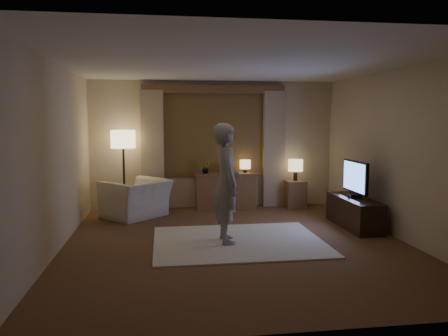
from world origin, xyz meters
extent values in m
cube|color=brown|center=(0.00, 0.00, -0.01)|extent=(5.00, 5.50, 0.02)
cube|color=silver|center=(0.00, 0.00, 2.61)|extent=(5.00, 5.50, 0.02)
cube|color=beige|center=(0.00, 2.76, 1.30)|extent=(5.00, 0.02, 2.60)
cube|color=beige|center=(0.00, -2.76, 1.30)|extent=(5.00, 0.02, 2.60)
cube|color=beige|center=(-2.51, 0.00, 1.30)|extent=(0.02, 5.50, 2.60)
cube|color=beige|center=(2.51, 0.00, 1.30)|extent=(0.02, 5.50, 2.60)
cube|color=black|center=(0.00, 2.73, 1.55)|extent=(2.00, 0.01, 1.70)
cube|color=brown|center=(0.00, 2.72, 1.55)|extent=(2.08, 0.04, 1.78)
cube|color=tan|center=(-1.25, 2.65, 1.20)|extent=(0.45, 0.12, 2.40)
cube|color=tan|center=(1.25, 2.65, 1.20)|extent=(0.45, 0.12, 2.40)
cube|color=brown|center=(0.00, 2.67, 2.42)|extent=(2.90, 0.14, 0.16)
cube|color=beige|center=(0.05, 0.07, 0.01)|extent=(2.50, 2.00, 0.02)
cube|color=brown|center=(0.21, 2.50, 0.35)|extent=(1.20, 0.40, 0.70)
cube|color=brown|center=(0.21, 2.50, 0.80)|extent=(0.16, 0.02, 0.20)
imported|color=#999999|center=(-0.19, 2.50, 0.85)|extent=(0.17, 0.13, 0.30)
cylinder|color=black|center=(0.61, 2.50, 0.76)|extent=(0.08, 0.08, 0.12)
cylinder|color=#FFE199|center=(0.61, 2.50, 0.91)|extent=(0.22, 0.22, 0.18)
cylinder|color=black|center=(-1.80, 2.41, 0.02)|extent=(0.34, 0.34, 0.03)
cylinder|color=black|center=(-1.80, 2.41, 0.64)|extent=(0.04, 0.04, 1.28)
cylinder|color=#FFE199|center=(-1.80, 2.41, 1.44)|extent=(0.47, 0.47, 0.34)
imported|color=beige|center=(-1.56, 1.96, 0.35)|extent=(1.43, 1.43, 0.70)
cube|color=brown|center=(1.66, 2.45, 0.28)|extent=(0.40, 0.40, 0.56)
cylinder|color=black|center=(1.66, 2.45, 0.66)|extent=(0.08, 0.08, 0.20)
cylinder|color=#FFE199|center=(1.66, 2.45, 0.88)|extent=(0.30, 0.30, 0.24)
cube|color=black|center=(2.15, 0.69, 0.25)|extent=(0.45, 1.40, 0.50)
cube|color=black|center=(2.15, 0.69, 0.53)|extent=(0.21, 0.10, 0.06)
cube|color=black|center=(2.15, 0.69, 0.86)|extent=(0.05, 0.87, 0.53)
cube|color=#5389E3|center=(2.12, 0.69, 0.86)|extent=(0.00, 0.81, 0.48)
imported|color=#99948D|center=(-0.14, 0.05, 0.89)|extent=(0.46, 0.66, 1.75)
camera|label=1|loc=(-1.06, -6.18, 1.82)|focal=35.00mm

